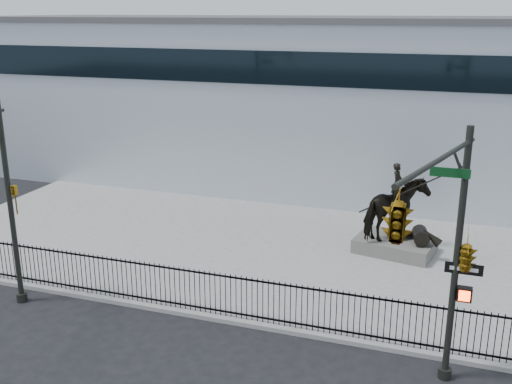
% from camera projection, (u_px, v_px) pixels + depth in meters
% --- Properties ---
extents(ground, '(120.00, 120.00, 0.00)m').
position_uv_depth(ground, '(206.00, 338.00, 18.37)').
color(ground, black).
rests_on(ground, ground).
extents(plaza, '(30.00, 12.00, 0.15)m').
position_uv_depth(plaza, '(273.00, 252.00, 24.68)').
color(plaza, gray).
rests_on(plaza, ground).
extents(building, '(44.00, 14.00, 9.00)m').
position_uv_depth(building, '(339.00, 101.00, 35.17)').
color(building, silver).
rests_on(building, ground).
extents(picket_fence, '(22.10, 0.10, 1.50)m').
position_uv_depth(picket_fence, '(221.00, 294.00, 19.23)').
color(picket_fence, black).
rests_on(picket_fence, plaza).
extents(statue_plinth, '(3.39, 2.64, 0.57)m').
position_uv_depth(statue_plinth, '(395.00, 245.00, 24.48)').
color(statue_plinth, '#55534D').
rests_on(statue_plinth, plaza).
extents(equestrian_statue, '(3.86, 2.76, 3.32)m').
position_uv_depth(equestrian_statue, '(399.00, 211.00, 24.02)').
color(equestrian_statue, black).
rests_on(equestrian_statue, statue_plinth).
extents(traffic_signal_right, '(2.17, 6.86, 7.00)m').
position_uv_depth(traffic_signal_right, '(435.00, 238.00, 13.15)').
color(traffic_signal_right, '#242621').
rests_on(traffic_signal_right, ground).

